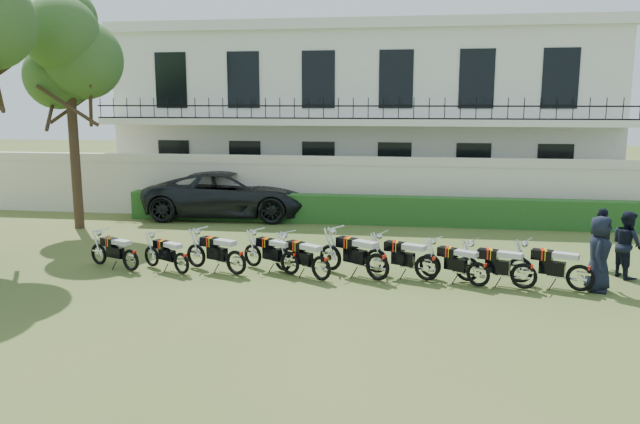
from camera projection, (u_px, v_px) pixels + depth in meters
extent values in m
plane|color=#334E1F|center=(317.00, 280.00, 15.13)|extent=(100.00, 100.00, 0.00)
cube|color=beige|center=(351.00, 192.00, 22.74)|extent=(30.00, 0.30, 2.00)
cube|color=beige|center=(351.00, 161.00, 22.54)|extent=(30.00, 0.35, 0.30)
cube|color=#1D4E1B|center=(377.00, 210.00, 21.90)|extent=(18.00, 0.60, 1.00)
cube|color=silver|center=(365.00, 118.00, 28.14)|extent=(20.00, 8.00, 7.00)
cube|color=silver|center=(366.00, 34.00, 27.49)|extent=(20.40, 8.40, 0.40)
cube|color=silver|center=(355.00, 122.00, 23.57)|extent=(20.00, 1.40, 0.25)
cube|color=black|center=(353.00, 106.00, 22.83)|extent=(20.00, 0.05, 0.05)
cube|color=black|center=(353.00, 118.00, 22.91)|extent=(20.00, 0.05, 0.05)
cube|color=black|center=(175.00, 167.00, 25.70)|extent=(1.30, 0.12, 2.20)
cube|color=black|center=(171.00, 80.00, 25.08)|extent=(1.30, 0.12, 2.20)
cube|color=black|center=(245.00, 168.00, 25.26)|extent=(1.30, 0.12, 2.20)
cube|color=black|center=(244.00, 80.00, 24.64)|extent=(1.30, 0.12, 2.20)
cube|color=black|center=(318.00, 169.00, 24.82)|extent=(1.30, 0.12, 2.20)
cube|color=black|center=(318.00, 80.00, 24.20)|extent=(1.30, 0.12, 2.20)
cube|color=black|center=(394.00, 170.00, 24.38)|extent=(1.30, 0.12, 2.20)
cube|color=black|center=(396.00, 79.00, 23.77)|extent=(1.30, 0.12, 2.20)
cube|color=black|center=(473.00, 172.00, 23.94)|extent=(1.30, 0.12, 2.20)
cube|color=black|center=(477.00, 79.00, 23.33)|extent=(1.30, 0.12, 2.20)
cube|color=black|center=(554.00, 173.00, 23.50)|extent=(1.30, 0.12, 2.20)
cube|color=black|center=(560.00, 78.00, 22.89)|extent=(1.30, 0.12, 2.20)
cylinder|color=#473323|center=(75.00, 151.00, 20.85)|extent=(0.32, 0.32, 5.25)
sphere|color=#315421|center=(83.00, 59.00, 20.46)|extent=(2.60, 2.60, 2.60)
sphere|color=#315421|center=(58.00, 76.00, 20.79)|extent=(2.20, 2.20, 2.20)
sphere|color=#315421|center=(61.00, 34.00, 19.69)|extent=(2.40, 2.40, 2.40)
sphere|color=#315421|center=(65.00, 19.00, 20.10)|extent=(2.00, 2.00, 2.00)
torus|color=black|center=(148.00, 264.00, 15.49)|extent=(0.55, 0.30, 0.57)
torus|color=black|center=(115.00, 258.00, 16.11)|extent=(0.55, 0.30, 0.57)
cube|color=black|center=(132.00, 256.00, 15.75)|extent=(0.54, 0.35, 0.28)
cube|color=black|center=(125.00, 245.00, 15.81)|extent=(0.48, 0.39, 0.20)
cube|color=red|center=(125.00, 245.00, 15.81)|extent=(0.09, 0.25, 0.21)
cube|color=yellow|center=(127.00, 245.00, 15.78)|extent=(0.06, 0.25, 0.21)
cube|color=#B5B5B5|center=(138.00, 246.00, 15.57)|extent=(0.56, 0.41, 0.11)
cylinder|color=silver|center=(117.00, 233.00, 15.92)|extent=(0.24, 0.52, 0.03)
torus|color=black|center=(197.00, 268.00, 15.17)|extent=(0.52, 0.34, 0.55)
torus|color=black|center=(166.00, 261.00, 15.88)|extent=(0.52, 0.34, 0.55)
cube|color=black|center=(182.00, 259.00, 15.48)|extent=(0.51, 0.39, 0.27)
cube|color=black|center=(177.00, 249.00, 15.56)|extent=(0.47, 0.40, 0.20)
cube|color=red|center=(177.00, 248.00, 15.56)|extent=(0.11, 0.25, 0.21)
cube|color=yellow|center=(178.00, 248.00, 15.52)|extent=(0.08, 0.25, 0.21)
cube|color=#B5B5B5|center=(189.00, 250.00, 15.28)|extent=(0.54, 0.43, 0.11)
cylinder|color=silver|center=(169.00, 236.00, 15.68)|extent=(0.29, 0.49, 0.03)
torus|color=black|center=(258.00, 267.00, 15.11)|extent=(0.61, 0.33, 0.62)
torus|color=black|center=(216.00, 260.00, 15.79)|extent=(0.61, 0.33, 0.62)
cube|color=black|center=(238.00, 258.00, 15.40)|extent=(0.59, 0.39, 0.31)
cube|color=black|center=(230.00, 246.00, 15.47)|extent=(0.53, 0.43, 0.22)
cube|color=red|center=(230.00, 246.00, 15.47)|extent=(0.10, 0.28, 0.23)
cube|color=yellow|center=(232.00, 246.00, 15.44)|extent=(0.07, 0.28, 0.23)
cube|color=#B5B5B5|center=(246.00, 247.00, 15.20)|extent=(0.61, 0.45, 0.12)
cylinder|color=silver|center=(220.00, 232.00, 15.59)|extent=(0.27, 0.58, 0.03)
torus|color=black|center=(310.00, 268.00, 15.08)|extent=(0.56, 0.37, 0.60)
torus|color=black|center=(271.00, 260.00, 15.85)|extent=(0.56, 0.37, 0.60)
cube|color=black|center=(291.00, 259.00, 15.41)|extent=(0.55, 0.42, 0.29)
cube|color=black|center=(284.00, 247.00, 15.50)|extent=(0.51, 0.44, 0.21)
cube|color=red|center=(284.00, 247.00, 15.50)|extent=(0.12, 0.27, 0.22)
cube|color=yellow|center=(286.00, 247.00, 15.46)|extent=(0.09, 0.27, 0.22)
cube|color=#B5B5B5|center=(299.00, 248.00, 15.20)|extent=(0.58, 0.47, 0.12)
cylinder|color=silver|center=(275.00, 234.00, 15.63)|extent=(0.31, 0.53, 0.03)
torus|color=black|center=(342.00, 274.00, 14.52)|extent=(0.56, 0.41, 0.61)
torus|color=black|center=(301.00, 265.00, 15.38)|extent=(0.56, 0.41, 0.61)
cube|color=black|center=(323.00, 264.00, 14.89)|extent=(0.56, 0.45, 0.30)
cube|color=black|center=(315.00, 251.00, 15.00)|extent=(0.52, 0.47, 0.22)
cube|color=red|center=(315.00, 251.00, 15.00)|extent=(0.14, 0.28, 0.23)
cube|color=yellow|center=(317.00, 251.00, 14.96)|extent=(0.11, 0.27, 0.23)
cube|color=#B5B5B5|center=(331.00, 253.00, 14.66)|extent=(0.59, 0.50, 0.12)
cylinder|color=silver|center=(306.00, 237.00, 15.16)|extent=(0.36, 0.52, 0.03)
torus|color=black|center=(403.00, 273.00, 14.50)|extent=(0.63, 0.43, 0.68)
torus|color=black|center=(353.00, 263.00, 15.39)|extent=(0.63, 0.43, 0.68)
cube|color=black|center=(380.00, 262.00, 14.88)|extent=(0.62, 0.48, 0.33)
cube|color=black|center=(371.00, 248.00, 14.99)|extent=(0.58, 0.50, 0.24)
cube|color=red|center=(371.00, 248.00, 14.98)|extent=(0.14, 0.31, 0.25)
cube|color=yellow|center=(373.00, 248.00, 14.94)|extent=(0.11, 0.30, 0.25)
cube|color=#B5B5B5|center=(390.00, 250.00, 14.63)|extent=(0.66, 0.54, 0.13)
cylinder|color=silver|center=(359.00, 233.00, 15.15)|extent=(0.37, 0.59, 0.03)
torus|color=black|center=(454.00, 273.00, 14.60)|extent=(0.61, 0.32, 0.63)
torus|color=black|center=(401.00, 265.00, 15.28)|extent=(0.61, 0.32, 0.63)
cube|color=black|center=(429.00, 263.00, 14.89)|extent=(0.59, 0.39, 0.31)
cube|color=black|center=(420.00, 251.00, 14.96)|extent=(0.53, 0.42, 0.23)
cube|color=red|center=(420.00, 250.00, 14.96)|extent=(0.09, 0.28, 0.24)
cube|color=yellow|center=(422.00, 251.00, 14.92)|extent=(0.06, 0.28, 0.24)
cube|color=#B5B5B5|center=(440.00, 252.00, 14.69)|extent=(0.62, 0.44, 0.12)
cylinder|color=silver|center=(408.00, 237.00, 15.07)|extent=(0.26, 0.58, 0.03)
torus|color=black|center=(504.00, 280.00, 14.08)|extent=(0.55, 0.38, 0.59)
torus|color=black|center=(453.00, 271.00, 14.87)|extent=(0.55, 0.38, 0.59)
cube|color=black|center=(480.00, 270.00, 14.42)|extent=(0.55, 0.42, 0.29)
cube|color=black|center=(472.00, 257.00, 14.51)|extent=(0.50, 0.44, 0.21)
cube|color=red|center=(472.00, 257.00, 14.51)|extent=(0.13, 0.27, 0.22)
cube|color=yellow|center=(474.00, 257.00, 14.47)|extent=(0.10, 0.27, 0.22)
cube|color=#B5B5B5|center=(492.00, 259.00, 14.20)|extent=(0.58, 0.47, 0.12)
cylinder|color=silver|center=(460.00, 243.00, 14.65)|extent=(0.32, 0.52, 0.03)
torus|color=black|center=(554.00, 281.00, 13.97)|extent=(0.61, 0.30, 0.61)
torus|color=black|center=(495.00, 274.00, 14.58)|extent=(0.61, 0.30, 0.61)
cube|color=black|center=(526.00, 271.00, 14.22)|extent=(0.58, 0.36, 0.30)
cube|color=black|center=(517.00, 259.00, 14.29)|extent=(0.51, 0.40, 0.22)
cube|color=red|center=(517.00, 258.00, 14.28)|extent=(0.08, 0.27, 0.23)
cube|color=yellow|center=(519.00, 258.00, 14.26)|extent=(0.05, 0.27, 0.23)
cube|color=#B5B5B5|center=(540.00, 259.00, 14.04)|extent=(0.60, 0.42, 0.12)
cylinder|color=silver|center=(503.00, 244.00, 14.38)|extent=(0.24, 0.58, 0.03)
torus|color=black|center=(612.00, 284.00, 13.75)|extent=(0.62, 0.33, 0.63)
torus|color=black|center=(549.00, 275.00, 14.44)|extent=(0.62, 0.33, 0.63)
cube|color=black|center=(583.00, 273.00, 14.04)|extent=(0.59, 0.39, 0.31)
cube|color=black|center=(573.00, 260.00, 14.11)|extent=(0.53, 0.43, 0.23)
cube|color=red|center=(573.00, 259.00, 14.11)|extent=(0.10, 0.28, 0.24)
cube|color=yellow|center=(576.00, 260.00, 14.08)|extent=(0.06, 0.28, 0.24)
cube|color=#B5B5B5|center=(597.00, 261.00, 13.84)|extent=(0.62, 0.45, 0.12)
cylinder|color=silver|center=(558.00, 245.00, 14.23)|extent=(0.27, 0.58, 0.03)
imported|color=black|center=(230.00, 194.00, 23.19)|extent=(6.36, 3.30, 1.71)
imported|color=black|center=(599.00, 254.00, 14.12)|extent=(0.81, 0.99, 1.75)
imported|color=black|center=(627.00, 244.00, 15.23)|extent=(0.84, 0.96, 1.66)
imported|color=black|center=(601.00, 239.00, 15.94)|extent=(0.42, 0.95, 1.60)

